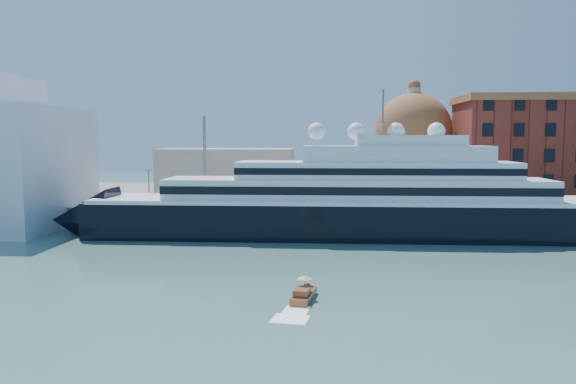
{
  "coord_description": "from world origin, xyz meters",
  "views": [
    {
      "loc": [
        2.02,
        -69.67,
        16.22
      ],
      "look_at": [
        -3.57,
        18.0,
        7.89
      ],
      "focal_mm": 35.0,
      "sensor_mm": 36.0,
      "label": 1
    }
  ],
  "objects": [
    {
      "name": "ground",
      "position": [
        0.0,
        0.0,
        0.0
      ],
      "size": [
        400.0,
        400.0,
        0.0
      ],
      "primitive_type": "plane",
      "color": "#3C6860",
      "rests_on": "ground"
    },
    {
      "name": "quay",
      "position": [
        0.0,
        34.0,
        1.25
      ],
      "size": [
        180.0,
        10.0,
        2.5
      ],
      "primitive_type": "cube",
      "color": "gray",
      "rests_on": "ground"
    },
    {
      "name": "land",
      "position": [
        0.0,
        75.0,
        1.0
      ],
      "size": [
        260.0,
        72.0,
        2.0
      ],
      "primitive_type": "cube",
      "color": "slate",
      "rests_on": "ground"
    },
    {
      "name": "quay_fence",
      "position": [
        0.0,
        29.5,
        3.1
      ],
      "size": [
        180.0,
        0.1,
        1.2
      ],
      "primitive_type": "cube",
      "color": "slate",
      "rests_on": "quay"
    },
    {
      "name": "superyacht",
      "position": [
        2.52,
        23.0,
        4.89
      ],
      "size": [
        94.89,
        13.16,
        28.36
      ],
      "color": "black",
      "rests_on": "ground"
    },
    {
      "name": "service_barge",
      "position": [
        -53.08,
        22.18,
        0.88
      ],
      "size": [
        14.2,
        7.21,
        3.05
      ],
      "rotation": [
        0.0,
        0.0,
        0.21
      ],
      "color": "white",
      "rests_on": "ground"
    },
    {
      "name": "water_taxi",
      "position": [
        0.05,
        -14.43,
        0.61
      ],
      "size": [
        2.63,
        5.61,
        2.56
      ],
      "rotation": [
        0.0,
        0.0,
        -0.16
      ],
      "color": "maroon",
      "rests_on": "ground"
    },
    {
      "name": "warehouse",
      "position": [
        52.0,
        52.0,
        13.79
      ],
      "size": [
        43.0,
        19.0,
        23.25
      ],
      "color": "maroon",
      "rests_on": "land"
    },
    {
      "name": "church",
      "position": [
        6.39,
        57.72,
        10.91
      ],
      "size": [
        66.0,
        18.0,
        25.5
      ],
      "color": "beige",
      "rests_on": "land"
    },
    {
      "name": "lamp_posts",
      "position": [
        -12.67,
        32.27,
        9.84
      ],
      "size": [
        120.8,
        2.4,
        18.0
      ],
      "color": "slate",
      "rests_on": "quay"
    }
  ]
}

